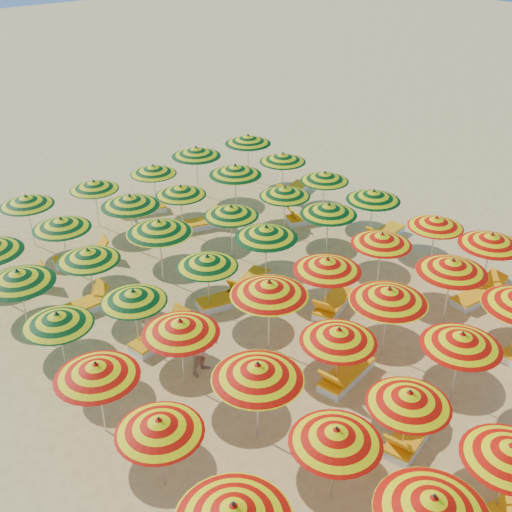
{
  "coord_description": "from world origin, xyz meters",
  "views": [
    {
      "loc": [
        -9.74,
        -11.22,
        10.17
      ],
      "look_at": [
        0.0,
        0.5,
        1.6
      ],
      "focal_mm": 45.0,
      "sensor_mm": 36.0,
      "label": 1
    }
  ],
  "objects_px": {
    "umbrella_44": "(94,185)",
    "lounger_12": "(228,299)",
    "umbrella_25": "(133,296)",
    "lounger_21": "(141,209)",
    "umbrella_40": "(235,170)",
    "umbrella_17": "(492,240)",
    "umbrella_23": "(436,222)",
    "umbrella_47": "(248,139)",
    "umbrella_41": "(283,158)",
    "lounger_19": "(197,224)",
    "beachgoer_b": "(203,350)",
    "umbrella_7": "(336,436)",
    "umbrella_43": "(26,200)",
    "lounger_13": "(248,284)",
    "umbrella_30": "(18,277)",
    "umbrella_9": "(462,340)",
    "umbrella_27": "(266,232)",
    "umbrella_1": "(433,505)",
    "umbrella_8": "(409,398)",
    "umbrella_26": "(207,261)",
    "umbrella_39": "(181,190)",
    "umbrella_31": "(88,255)",
    "lounger_5": "(411,436)",
    "umbrella_2": "(511,452)",
    "umbrella_38": "(130,201)",
    "lounger_16": "(309,217)",
    "umbrella_15": "(389,295)",
    "lounger_20": "(293,191)",
    "umbrella_24": "(57,319)",
    "umbrella_34": "(285,192)",
    "umbrella_33": "(231,211)",
    "lounger_17": "(18,286)",
    "lounger_11": "(162,336)",
    "lounger_8": "(346,375)",
    "lounger_9": "(479,295)",
    "beachgoer_a": "(150,319)",
    "umbrella_32": "(159,227)",
    "lounger_15": "(80,308)",
    "umbrella_45": "(153,170)",
    "lounger_10": "(333,304)",
    "lounger_18": "(83,258)",
    "umbrella_19": "(180,327)",
    "umbrella_12": "(159,426)",
    "umbrella_21": "(327,265)",
    "umbrella_35": "(325,177)",
    "umbrella_29": "(374,195)",
    "umbrella_13": "(258,371)",
    "umbrella_28": "(329,209)",
    "umbrella_37": "(61,223)"
  },
  "relations": [
    {
      "from": "umbrella_7",
      "to": "umbrella_43",
      "type": "xyz_separation_m",
      "value": [
        -0.21,
        13.6,
        -0.01
      ]
    },
    {
      "from": "umbrella_19",
      "to": "lounger_19",
      "type": "height_order",
      "value": "umbrella_19"
    },
    {
      "from": "umbrella_33",
      "to": "umbrella_47",
      "type": "xyz_separation_m",
      "value": [
        4.47,
        4.66,
        0.11
      ]
    },
    {
      "from": "umbrella_23",
      "to": "umbrella_47",
      "type": "height_order",
      "value": "umbrella_47"
    },
    {
      "from": "umbrella_40",
      "to": "umbrella_17",
      "type": "bearing_deg",
      "value": -74.41
    },
    {
      "from": "lounger_12",
      "to": "beachgoer_a",
      "type": "distance_m",
      "value": 2.71
    },
    {
      "from": "umbrella_32",
      "to": "umbrella_41",
      "type": "height_order",
      "value": "umbrella_32"
    },
    {
      "from": "umbrella_2",
      "to": "umbrella_17",
      "type": "distance_m",
      "value": 8.15
    },
    {
      "from": "umbrella_41",
      "to": "lounger_19",
      "type": "relative_size",
      "value": 1.26
    },
    {
      "from": "umbrella_19",
      "to": "umbrella_27",
      "type": "relative_size",
      "value": 1.0
    },
    {
      "from": "umbrella_38",
      "to": "lounger_15",
      "type": "bearing_deg",
      "value": -144.01
    },
    {
      "from": "umbrella_15",
      "to": "umbrella_39",
      "type": "bearing_deg",
      "value": 90.55
    },
    {
      "from": "umbrella_2",
      "to": "lounger_11",
      "type": "distance_m",
      "value": 8.93
    },
    {
      "from": "lounger_18",
      "to": "umbrella_19",
      "type": "bearing_deg",
      "value": -84.52
    },
    {
      "from": "umbrella_21",
      "to": "umbrella_24",
      "type": "distance_m",
      "value": 6.91
    },
    {
      "from": "umbrella_38",
      "to": "lounger_16",
      "type": "bearing_deg",
      "value": -19.89
    },
    {
      "from": "umbrella_1",
      "to": "lounger_17",
      "type": "xyz_separation_m",
      "value": [
        -1.73,
        13.27,
        -1.61
      ]
    },
    {
      "from": "umbrella_19",
      "to": "umbrella_41",
      "type": "relative_size",
      "value": 0.97
    },
    {
      "from": "umbrella_23",
      "to": "lounger_10",
      "type": "xyz_separation_m",
      "value": [
        -4.02,
        0.3,
        -1.42
      ]
    },
    {
      "from": "umbrella_2",
      "to": "umbrella_37",
      "type": "relative_size",
      "value": 1.1
    },
    {
      "from": "umbrella_44",
      "to": "beachgoer_b",
      "type": "relative_size",
      "value": 1.53
    },
    {
      "from": "umbrella_33",
      "to": "lounger_11",
      "type": "xyz_separation_m",
      "value": [
        -4.2,
        -2.4,
        -1.46
      ]
    },
    {
      "from": "umbrella_9",
      "to": "umbrella_27",
      "type": "bearing_deg",
      "value": 89.94
    },
    {
      "from": "umbrella_23",
      "to": "umbrella_34",
      "type": "relative_size",
      "value": 1.04
    },
    {
      "from": "umbrella_26",
      "to": "umbrella_39",
      "type": "xyz_separation_m",
      "value": [
        2.09,
        4.4,
        0.02
      ]
    },
    {
      "from": "umbrella_32",
      "to": "lounger_18",
      "type": "distance_m",
      "value": 3.35
    },
    {
      "from": "umbrella_40",
      "to": "lounger_20",
      "type": "distance_m",
      "value": 3.3
    },
    {
      "from": "umbrella_41",
      "to": "umbrella_44",
      "type": "distance_m",
      "value": 7.0
    },
    {
      "from": "umbrella_29",
      "to": "lounger_9",
      "type": "distance_m",
      "value": 4.72
    },
    {
      "from": "umbrella_29",
      "to": "umbrella_9",
      "type": "bearing_deg",
      "value": -124.76
    },
    {
      "from": "umbrella_13",
      "to": "lounger_19",
      "type": "xyz_separation_m",
      "value": [
        4.76,
        9.0,
        -1.64
      ]
    },
    {
      "from": "umbrella_24",
      "to": "umbrella_34",
      "type": "height_order",
      "value": "umbrella_34"
    },
    {
      "from": "umbrella_25",
      "to": "lounger_17",
      "type": "height_order",
      "value": "umbrella_25"
    },
    {
      "from": "lounger_8",
      "to": "lounger_9",
      "type": "xyz_separation_m",
      "value": [
        5.53,
        -0.02,
        0.0
      ]
    },
    {
      "from": "umbrella_2",
      "to": "umbrella_40",
      "type": "height_order",
      "value": "umbrella_40"
    },
    {
      "from": "umbrella_9",
      "to": "beachgoer_a",
      "type": "distance_m",
      "value": 7.58
    },
    {
      "from": "umbrella_25",
      "to": "lounger_21",
      "type": "distance_m",
      "value": 8.27
    },
    {
      "from": "umbrella_1",
      "to": "umbrella_8",
      "type": "height_order",
      "value": "umbrella_1"
    },
    {
      "from": "umbrella_30",
      "to": "lounger_21",
      "type": "distance_m",
      "value": 7.81
    },
    {
      "from": "umbrella_45",
      "to": "umbrella_24",
      "type": "bearing_deg",
      "value": -135.43
    },
    {
      "from": "umbrella_12",
      "to": "umbrella_15",
      "type": "height_order",
      "value": "umbrella_15"
    },
    {
      "from": "umbrella_28",
      "to": "umbrella_31",
      "type": "distance_m",
      "value": 7.41
    },
    {
      "from": "lounger_13",
      "to": "umbrella_43",
      "type": "bearing_deg",
      "value": -83.84
    },
    {
      "from": "lounger_16",
      "to": "lounger_21",
      "type": "distance_m",
      "value": 6.16
    },
    {
      "from": "umbrella_31",
      "to": "lounger_5",
      "type": "relative_size",
      "value": 1.04
    },
    {
      "from": "umbrella_44",
      "to": "umbrella_43",
      "type": "bearing_deg",
      "value": 177.14
    },
    {
      "from": "umbrella_1",
      "to": "lounger_21",
      "type": "bearing_deg",
      "value": 76.19
    },
    {
      "from": "umbrella_24",
      "to": "umbrella_34",
      "type": "xyz_separation_m",
      "value": [
        8.98,
        2.04,
        0.04
      ]
    },
    {
      "from": "umbrella_44",
      "to": "lounger_12",
      "type": "distance_m",
      "value": 7.0
    },
    {
      "from": "umbrella_35",
      "to": "lounger_17",
      "type": "xyz_separation_m",
      "value": [
        -10.4,
        2.23,
        -1.44
      ]
    }
  ]
}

